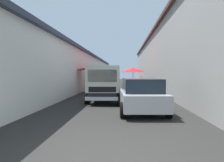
{
  "coord_description": "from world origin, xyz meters",
  "views": [
    {
      "loc": [
        -3.74,
        -0.49,
        1.66
      ],
      "look_at": [
        7.51,
        0.26,
        1.24
      ],
      "focal_mm": 31.36,
      "sensor_mm": 36.0,
      "label": 1
    }
  ],
  "objects": [
    {
      "name": "delivery_truck",
      "position": [
        7.54,
        0.74,
        1.04
      ],
      "size": [
        5.01,
        2.18,
        2.08
      ],
      "color": "black",
      "rests_on": "ground"
    },
    {
      "name": "fruit_stall_far_left",
      "position": [
        15.68,
        1.94,
        1.59
      ],
      "size": [
        2.34,
        2.34,
        2.2
      ],
      "color": "#9E9EA3",
      "rests_on": "ground"
    },
    {
      "name": "hatchback_car",
      "position": [
        4.9,
        -1.18,
        0.74
      ],
      "size": [
        4.01,
        2.13,
        1.45
      ],
      "color": "#ADAFB5",
      "rests_on": "ground"
    },
    {
      "name": "vendor_in_shade",
      "position": [
        15.99,
        -1.96,
        0.88
      ],
      "size": [
        0.57,
        0.37,
        1.55
      ],
      "color": "navy",
      "rests_on": "ground"
    },
    {
      "name": "vendor_by_crates",
      "position": [
        12.34,
        0.62,
        0.91
      ],
      "size": [
        0.57,
        0.39,
        1.59
      ],
      "color": "#665B4C",
      "rests_on": "ground"
    },
    {
      "name": "fruit_stall_far_right",
      "position": [
        12.64,
        2.22,
        1.99
      ],
      "size": [
        2.84,
        2.84,
        2.45
      ],
      "color": "#9E9EA3",
      "rests_on": "ground"
    },
    {
      "name": "building_left_whitewash",
      "position": [
        15.75,
        6.87,
        1.99
      ],
      "size": [
        49.8,
        7.5,
        3.97
      ],
      "color": "silver",
      "rests_on": "ground"
    },
    {
      "name": "plastic_stool",
      "position": [
        12.7,
        -0.94,
        0.33
      ],
      "size": [
        0.3,
        0.3,
        0.43
      ],
      "color": "red",
      "rests_on": "ground"
    },
    {
      "name": "ground",
      "position": [
        13.5,
        0.0,
        0.0
      ],
      "size": [
        90.0,
        90.0,
        0.0
      ],
      "primitive_type": "plane",
      "color": "#282826"
    },
    {
      "name": "parked_scooter",
      "position": [
        15.59,
        -1.64,
        0.45
      ],
      "size": [
        1.69,
        0.41,
        1.14
      ],
      "color": "black",
      "rests_on": "ground"
    },
    {
      "name": "fruit_stall_mid_lane",
      "position": [
        17.59,
        -1.33,
        1.88
      ],
      "size": [
        2.63,
        2.63,
        2.41
      ],
      "color": "#9E9EA3",
      "rests_on": "ground"
    },
    {
      "name": "building_right_concrete",
      "position": [
        15.75,
        -6.87,
        3.04
      ],
      "size": [
        49.8,
        7.5,
        6.05
      ],
      "color": "gray",
      "rests_on": "ground"
    }
  ]
}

